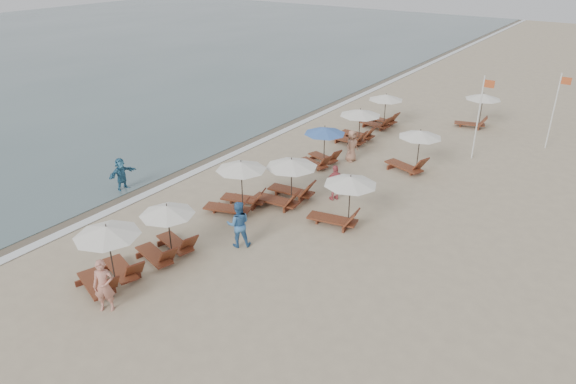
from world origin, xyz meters
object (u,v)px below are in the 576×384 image
Objects in this scene: lounger_station_2 at (237,187)px; beachgoer_near at (104,286)px; inland_station_0 at (342,197)px; waterline_walker at (121,174)px; inland_station_1 at (412,148)px; beachgoer_far_b at (352,146)px; inland_station_2 at (478,106)px; lounger_station_3 at (286,182)px; lounger_station_5 at (356,125)px; lounger_station_1 at (165,232)px; lounger_station_4 at (321,145)px; flag_pole_near at (479,114)px; beachgoer_far_a at (335,183)px; beachgoer_mid_a at (238,224)px; lounger_station_0 at (107,255)px; lounger_station_6 at (381,111)px.

lounger_station_2 is 7.94m from beachgoer_near.
waterline_walker is at bearing -163.94° from inland_station_0.
inland_station_1 is 1.63× the size of beachgoer_far_b.
beachgoer_near is at bearing -82.51° from lounger_station_2.
inland_station_2 reaches higher than beachgoer_near.
lounger_station_3 is (1.31, 1.88, -0.07)m from lounger_station_2.
lounger_station_5 is 13.80m from waterline_walker.
lounger_station_1 is 11.07m from lounger_station_4.
flag_pole_near is (12.66, 13.83, 1.74)m from waterline_walker.
beachgoer_near reaches higher than beachgoer_far_a.
lounger_station_2 is at bearing 93.05° from lounger_station_1.
lounger_station_1 is 2.79m from beachgoer_mid_a.
beachgoer_far_b is at bearing 84.87° from lounger_station_0.
waterline_walker is (-10.41, -3.00, -0.49)m from inland_station_0.
inland_station_2 is (4.90, 22.28, 0.35)m from lounger_station_1.
lounger_station_6 is 0.92× the size of inland_station_0.
lounger_station_2 is 8.19m from beachgoer_far_b.
lounger_station_0 is 1.60× the size of waterline_walker.
inland_station_2 is at bearing 66.46° from lounger_station_4.
beachgoer_near is 9.42m from waterline_walker.
inland_station_1 is at bearing 64.18° from lounger_station_3.
beachgoer_far_b is (1.31, -6.35, -0.18)m from lounger_station_6.
flag_pole_near is (6.69, 12.26, 1.45)m from lounger_station_2.
lounger_station_0 is at bearing 99.77° from beachgoer_near.
beachgoer_near is at bearing -105.69° from flag_pole_near.
flag_pole_near is at bearing -17.91° from lounger_station_6.
beachgoer_near is 1.06× the size of beachgoer_far_b.
lounger_station_1 is 6.86m from waterline_walker.
lounger_station_3 is at bearing -121.52° from beachgoer_mid_a.
flag_pole_near is at bearing -42.54° from beachgoer_far_b.
beachgoer_far_a is at bearing -49.23° from lounger_station_4.
lounger_station_2 is 10.86m from lounger_station_5.
lounger_station_4 is 4.28m from lounger_station_5.
inland_station_1 is 11.21m from beachgoer_mid_a.
lounger_station_5 reaches higher than waterline_walker.
lounger_station_1 is at bearing 83.59° from lounger_station_0.
waterline_walker is (-5.97, -1.56, -0.29)m from lounger_station_2.
lounger_station_5 is 3.07m from beachgoer_far_b.
lounger_station_6 is at bearing 90.60° from lounger_station_5.
beachgoer_mid_a is 7.99m from waterline_walker.
lounger_station_2 is 14.43m from lounger_station_6.
lounger_station_1 is 15.35m from lounger_station_5.
lounger_station_1 is 7.27m from inland_station_0.
lounger_station_4 is 1.43× the size of beachgoer_far_b.
waterline_walker is at bearing 154.77° from lounger_station_1.
lounger_station_6 is 1.50× the size of beachgoer_far_b.
beachgoer_far_a is 9.75m from flag_pole_near.
flag_pole_near is (5.66, 20.13, 1.63)m from beachgoer_near.
lounger_station_1 is 12.61m from beachgoer_far_b.
lounger_station_3 is 6.20m from beachgoer_far_b.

